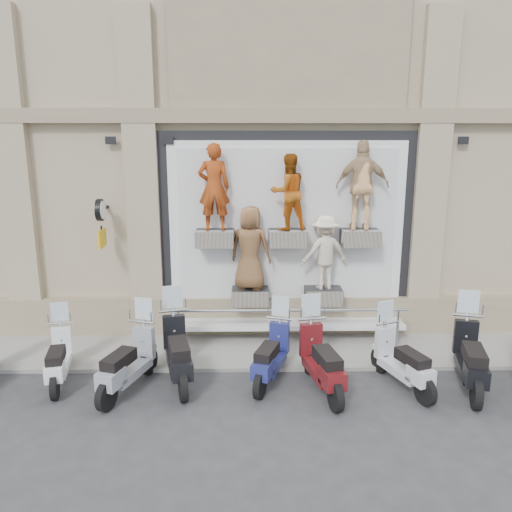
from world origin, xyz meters
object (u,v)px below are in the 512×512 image
(clock_sign_bracket, at_px, (101,217))
(scooter_b, at_px, (58,348))
(scooter_c, at_px, (127,350))
(scooter_f, at_px, (322,348))
(guard_rail, at_px, (288,330))
(scooter_e, at_px, (271,344))
(scooter_g, at_px, (403,350))
(scooter_h, at_px, (472,345))
(scooter_d, at_px, (177,339))

(clock_sign_bracket, relative_size, scooter_b, 0.60)
(scooter_c, distance_m, scooter_f, 3.40)
(guard_rail, relative_size, scooter_e, 2.80)
(scooter_f, height_order, scooter_g, scooter_f)
(scooter_b, bearing_deg, scooter_h, -14.54)
(clock_sign_bracket, relative_size, scooter_c, 0.54)
(scooter_c, relative_size, scooter_d, 0.93)
(scooter_b, relative_size, scooter_c, 0.89)
(scooter_d, xyz_separation_m, scooter_h, (5.25, -0.34, -0.01))
(guard_rail, distance_m, scooter_h, 3.55)
(clock_sign_bracket, height_order, scooter_f, clock_sign_bracket)
(scooter_d, height_order, scooter_f, scooter_d)
(clock_sign_bracket, height_order, scooter_d, clock_sign_bracket)
(clock_sign_bracket, distance_m, scooter_e, 4.44)
(scooter_g, bearing_deg, scooter_c, 160.93)
(scooter_b, bearing_deg, guard_rail, 5.46)
(guard_rail, bearing_deg, scooter_b, -162.39)
(scooter_h, bearing_deg, guard_rail, 165.95)
(scooter_h, bearing_deg, scooter_g, -167.67)
(scooter_d, xyz_separation_m, scooter_f, (2.58, -0.38, -0.03))
(scooter_c, height_order, scooter_f, scooter_f)
(guard_rail, height_order, scooter_c, scooter_c)
(guard_rail, distance_m, clock_sign_bracket, 4.57)
(scooter_f, bearing_deg, scooter_c, 168.17)
(scooter_c, bearing_deg, scooter_g, 18.86)
(scooter_d, bearing_deg, guard_rail, 18.23)
(clock_sign_bracket, bearing_deg, scooter_c, -66.51)
(scooter_b, xyz_separation_m, scooter_d, (2.17, 0.03, 0.14))
(clock_sign_bracket, xyz_separation_m, scooter_c, (0.94, -2.15, -2.03))
(scooter_e, height_order, scooter_g, scooter_e)
(scooter_f, bearing_deg, clock_sign_bracket, 142.00)
(guard_rail, height_order, scooter_f, scooter_f)
(guard_rail, bearing_deg, scooter_e, -107.37)
(scooter_f, xyz_separation_m, scooter_g, (1.46, 0.08, -0.07))
(clock_sign_bracket, height_order, scooter_g, clock_sign_bracket)
(scooter_c, bearing_deg, scooter_e, 25.39)
(scooter_e, xyz_separation_m, scooter_g, (2.33, -0.27, -0.01))
(scooter_e, bearing_deg, guard_rail, 92.16)
(scooter_f, bearing_deg, scooter_h, -10.34)
(scooter_e, bearing_deg, scooter_h, 14.56)
(scooter_f, bearing_deg, guard_rail, 93.10)
(guard_rail, distance_m, scooter_d, 2.55)
(guard_rail, height_order, scooter_g, scooter_g)
(scooter_d, relative_size, scooter_e, 1.13)
(scooter_b, distance_m, scooter_g, 6.21)
(guard_rail, distance_m, scooter_e, 1.46)
(scooter_e, relative_size, scooter_h, 0.89)
(scooter_f, relative_size, scooter_h, 0.97)
(clock_sign_bracket, height_order, scooter_b, clock_sign_bracket)
(scooter_e, height_order, scooter_f, scooter_f)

